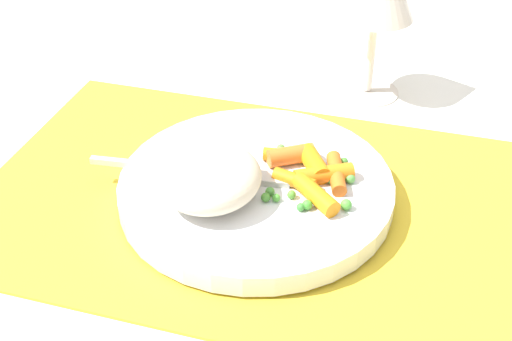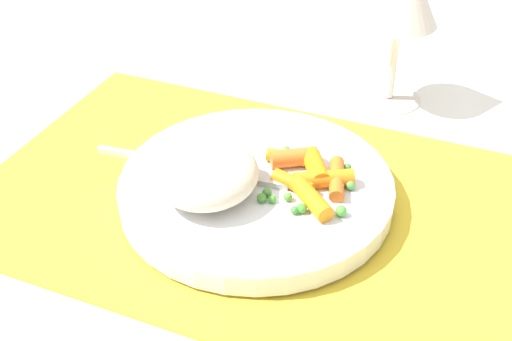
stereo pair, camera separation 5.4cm
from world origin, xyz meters
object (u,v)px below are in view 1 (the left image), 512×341
plate (256,188)px  rice_mound (209,177)px  fork (211,172)px  carrot_portion (310,171)px

plate → rice_mound: size_ratio=2.64×
rice_mound → fork: size_ratio=0.50×
plate → fork: bearing=-173.9°
plate → carrot_portion: (0.05, 0.02, 0.02)m
plate → fork: fork is taller
plate → carrot_portion: 0.05m
plate → carrot_portion: carrot_portion is taller
carrot_portion → fork: carrot_portion is taller
plate → carrot_portion: size_ratio=2.71×
carrot_portion → rice_mound: bearing=-147.5°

